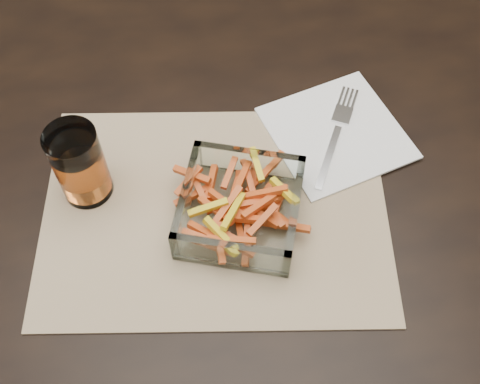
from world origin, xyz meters
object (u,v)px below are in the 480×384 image
object	(u,v)px
fork	(336,132)
dining_table	(272,172)
glass_bowl	(240,209)
tumbler	(80,166)

from	to	relation	value
fork	dining_table	bearing A→B (deg)	-159.55
dining_table	fork	bearing A→B (deg)	-9.36
glass_bowl	fork	distance (m)	0.19
dining_table	glass_bowl	distance (m)	0.18
dining_table	glass_bowl	world-z (taller)	glass_bowl
dining_table	tumbler	size ratio (longest dim) A/B	13.87
glass_bowl	tumbler	world-z (taller)	tumbler
fork	tumbler	bearing A→B (deg)	-146.04
tumbler	glass_bowl	bearing A→B (deg)	-23.59
glass_bowl	dining_table	bearing A→B (deg)	59.11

